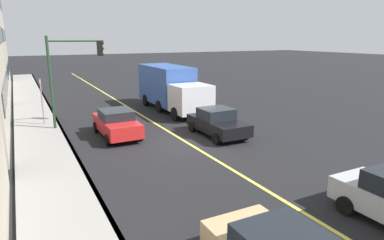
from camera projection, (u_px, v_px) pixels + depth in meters
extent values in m
plane|color=black|center=(186.00, 142.00, 18.08)|extent=(200.00, 200.00, 0.00)
cube|color=gray|center=(48.00, 162.00, 14.98)|extent=(80.00, 2.62, 0.15)
cube|color=slate|center=(77.00, 157.00, 15.54)|extent=(80.00, 0.16, 0.15)
cube|color=#D8CC4C|center=(186.00, 142.00, 18.08)|extent=(80.00, 0.16, 0.01)
cube|color=#262D38|center=(6.00, 88.00, 20.00)|extent=(12.28, 0.06, 1.10)
cube|color=#262D38|center=(8.00, 67.00, 33.99)|extent=(13.40, 0.06, 1.10)
cube|color=#262D38|center=(4.00, 35.00, 33.23)|extent=(13.40, 0.06, 1.10)
cube|color=#262D38|center=(0.00, 2.00, 32.48)|extent=(13.40, 0.06, 1.10)
cube|color=black|center=(218.00, 125.00, 19.10)|extent=(4.12, 1.90, 0.66)
cube|color=black|center=(216.00, 113.00, 19.13)|extent=(1.65, 1.75, 0.60)
cylinder|color=black|center=(245.00, 134.00, 18.43)|extent=(0.60, 0.22, 0.60)
cylinder|color=black|center=(216.00, 139.00, 17.60)|extent=(0.60, 0.22, 0.60)
cylinder|color=black|center=(219.00, 123.00, 20.77)|extent=(0.60, 0.22, 0.60)
cylinder|color=black|center=(192.00, 127.00, 19.94)|extent=(0.60, 0.22, 0.60)
cylinder|color=black|center=(274.00, 234.00, 9.08)|extent=(0.60, 0.22, 0.60)
cylinder|color=black|center=(380.00, 194.00, 11.39)|extent=(0.60, 0.22, 0.60)
cylinder|color=black|center=(346.00, 205.00, 10.63)|extent=(0.60, 0.22, 0.60)
cube|color=red|center=(117.00, 125.00, 18.95)|extent=(4.31, 1.78, 0.73)
cube|color=black|center=(116.00, 114.00, 18.84)|extent=(1.93, 1.64, 0.49)
cylinder|color=black|center=(96.00, 127.00, 19.88)|extent=(0.60, 0.22, 0.60)
cylinder|color=black|center=(125.00, 124.00, 20.66)|extent=(0.60, 0.22, 0.60)
cylinder|color=black|center=(108.00, 140.00, 17.42)|extent=(0.60, 0.22, 0.60)
cylinder|color=black|center=(140.00, 135.00, 18.21)|extent=(0.60, 0.22, 0.60)
cube|color=silver|center=(191.00, 99.00, 22.97)|extent=(2.37, 2.48, 1.89)
cube|color=#2D4C93|center=(166.00, 84.00, 26.57)|extent=(5.96, 2.48, 2.86)
cylinder|color=black|center=(206.00, 110.00, 23.73)|extent=(0.90, 0.28, 0.90)
cylinder|color=black|center=(175.00, 114.00, 22.66)|extent=(0.90, 0.28, 0.90)
cylinder|color=black|center=(172.00, 98.00, 28.73)|extent=(0.90, 0.28, 0.90)
cylinder|color=black|center=(146.00, 100.00, 27.66)|extent=(0.90, 0.28, 0.90)
cylinder|color=black|center=(188.00, 104.00, 26.16)|extent=(0.90, 0.28, 0.90)
cylinder|color=black|center=(159.00, 106.00, 25.10)|extent=(0.90, 0.28, 0.90)
cylinder|color=#1E3823|center=(51.00, 85.00, 19.65)|extent=(0.16, 0.16, 5.56)
cylinder|color=#1E3823|center=(76.00, 41.00, 19.78)|extent=(0.10, 3.21, 0.10)
cube|color=black|center=(100.00, 48.00, 20.50)|extent=(0.28, 0.30, 0.90)
sphere|color=#360605|center=(102.00, 43.00, 20.50)|extent=(0.18, 0.18, 0.18)
sphere|color=#392905|center=(103.00, 48.00, 20.58)|extent=(0.18, 0.18, 0.18)
sphere|color=green|center=(103.00, 53.00, 20.65)|extent=(0.18, 0.18, 0.18)
cylinder|color=slate|center=(42.00, 103.00, 20.86)|extent=(0.08, 0.08, 3.03)
cube|color=white|center=(40.00, 82.00, 20.53)|extent=(0.60, 0.02, 0.20)
cube|color=#DB5919|center=(40.00, 87.00, 20.62)|extent=(0.44, 0.02, 0.28)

